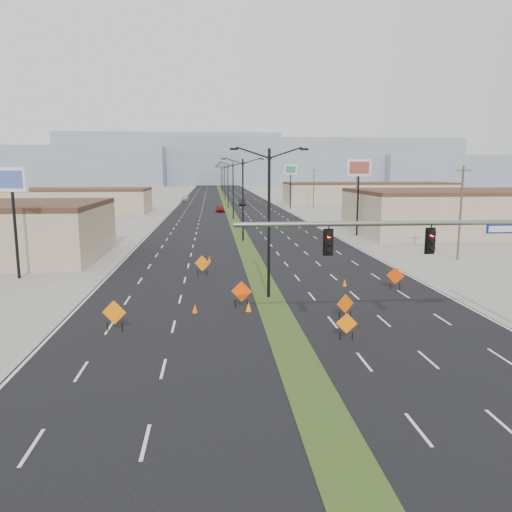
{
  "coord_description": "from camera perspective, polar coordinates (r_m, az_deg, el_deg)",
  "views": [
    {
      "loc": [
        -3.77,
        -20.92,
        8.57
      ],
      "look_at": [
        -1.02,
        10.26,
        3.2
      ],
      "focal_mm": 35.0,
      "sensor_mm": 36.0,
      "label": 1
    }
  ],
  "objects": [
    {
      "name": "cone_0",
      "position": [
        30.73,
        -7.0,
        -5.99
      ],
      "size": [
        0.37,
        0.37,
        0.56
      ],
      "primitive_type": "cone",
      "rotation": [
        0.0,
        0.0,
        0.13
      ],
      "color": "#DF5E04",
      "rests_on": "ground"
    },
    {
      "name": "construction_sign_4",
      "position": [
        29.58,
        10.17,
        -5.49
      ],
      "size": [
        1.08,
        0.4,
        1.5
      ],
      "rotation": [
        0.0,
        0.0,
        0.33
      ],
      "color": "#DF5004",
      "rests_on": "ground"
    },
    {
      "name": "streetlight_1",
      "position": [
        61.12,
        -1.51,
        6.77
      ],
      "size": [
        5.15,
        0.24,
        10.02
      ],
      "color": "black",
      "rests_on": "ground"
    },
    {
      "name": "utility_pole_0",
      "position": [
        51.86,
        22.34,
        4.7
      ],
      "size": [
        1.6,
        0.2,
        9.0
      ],
      "color": "#4C3823",
      "rests_on": "ground"
    },
    {
      "name": "streetlight_4",
      "position": [
        145.01,
        -3.59,
        8.47
      ],
      "size": [
        5.15,
        0.24,
        10.02
      ],
      "color": "black",
      "rests_on": "ground"
    },
    {
      "name": "cone_3",
      "position": [
        47.34,
        -5.36,
        -0.37
      ],
      "size": [
        0.36,
        0.36,
        0.59
      ],
      "primitive_type": "cone",
      "rotation": [
        0.0,
        0.0,
        -0.02
      ],
      "color": "#D76304",
      "rests_on": "ground"
    },
    {
      "name": "construction_sign_3",
      "position": [
        26.03,
        10.32,
        -7.71
      ],
      "size": [
        1.07,
        0.22,
        1.43
      ],
      "rotation": [
        0.0,
        0.0,
        -0.17
      ],
      "color": "orange",
      "rests_on": "ground"
    },
    {
      "name": "utility_pole_2",
      "position": [
        118.4,
        6.6,
        7.78
      ],
      "size": [
        1.6,
        0.2,
        9.0
      ],
      "color": "#4C3823",
      "rests_on": "ground"
    },
    {
      "name": "ground",
      "position": [
        22.92,
        4.91,
        -12.26
      ],
      "size": [
        600.0,
        600.0,
        0.0
      ],
      "primitive_type": "plane",
      "color": "gray",
      "rests_on": "ground"
    },
    {
      "name": "construction_sign_5",
      "position": [
        37.59,
        15.64,
        -2.28
      ],
      "size": [
        1.16,
        0.55,
        1.67
      ],
      "rotation": [
        0.0,
        0.0,
        -0.43
      ],
      "color": "#EB3A04",
      "rests_on": "ground"
    },
    {
      "name": "pole_sign_east_far",
      "position": [
        114.22,
        3.97,
        9.47
      ],
      "size": [
        3.1,
        1.61,
        9.89
      ],
      "rotation": [
        0.0,
        0.0,
        0.41
      ],
      "color": "black",
      "rests_on": "ground"
    },
    {
      "name": "streetlight_3",
      "position": [
        117.03,
        -3.23,
        8.17
      ],
      "size": [
        5.15,
        0.24,
        10.02
      ],
      "color": "black",
      "rests_on": "ground"
    },
    {
      "name": "car_mid",
      "position": [
        124.61,
        -1.58,
        6.15
      ],
      "size": [
        1.96,
        4.86,
        1.57
      ],
      "primitive_type": "imported",
      "rotation": [
        0.0,
        0.0,
        -0.06
      ],
      "color": "black",
      "rests_on": "ground"
    },
    {
      "name": "construction_sign_0",
      "position": [
        27.86,
        -15.9,
        -6.34
      ],
      "size": [
        1.3,
        0.26,
        1.75
      ],
      "rotation": [
        0.0,
        0.0,
        -0.17
      ],
      "color": "orange",
      "rests_on": "ground"
    },
    {
      "name": "building_sw_far",
      "position": [
        109.8,
        -20.04,
        5.85
      ],
      "size": [
        30.0,
        14.0,
        4.5
      ],
      "primitive_type": "cube",
      "color": "tan",
      "rests_on": "ground"
    },
    {
      "name": "mesa_west",
      "position": [
        322.6,
        -26.52,
        9.16
      ],
      "size": [
        180.0,
        50.0,
        22.0
      ],
      "primitive_type": "cube",
      "color": "gray",
      "rests_on": "ground"
    },
    {
      "name": "utility_pole_3",
      "position": [
        152.83,
        3.95,
        8.25
      ],
      "size": [
        1.6,
        0.2,
        9.0
      ],
      "color": "#4C3823",
      "rests_on": "ground"
    },
    {
      "name": "signal_mast",
      "position": [
        26.3,
        22.97,
        0.7
      ],
      "size": [
        16.3,
        0.6,
        8.0
      ],
      "color": "slate",
      "rests_on": "ground"
    },
    {
      "name": "pole_sign_east_near",
      "position": [
        67.47,
        11.66,
        9.26
      ],
      "size": [
        3.29,
        0.5,
        10.06
      ],
      "rotation": [
        0.0,
        0.0,
        0.03
      ],
      "color": "black",
      "rests_on": "ground"
    },
    {
      "name": "building_se_near",
      "position": [
        76.2,
        24.77,
        4.46
      ],
      "size": [
        36.0,
        18.0,
        5.5
      ],
      "primitive_type": "cube",
      "color": "tan",
      "rests_on": "ground"
    },
    {
      "name": "streetlight_0",
      "position": [
        33.29,
        1.49,
        4.3
      ],
      "size": [
        5.15,
        0.24,
        10.02
      ],
      "color": "black",
      "rests_on": "ground"
    },
    {
      "name": "streetlight_6",
      "position": [
        200.98,
        -4.01,
        8.81
      ],
      "size": [
        5.15,
        0.24,
        10.02
      ],
      "color": "black",
      "rests_on": "ground"
    },
    {
      "name": "construction_sign_1",
      "position": [
        31.36,
        -1.66,
        -4.17
      ],
      "size": [
        1.28,
        0.39,
        1.76
      ],
      "rotation": [
        0.0,
        0.0,
        -0.27
      ],
      "color": "#FF4805",
      "rests_on": "ground"
    },
    {
      "name": "car_far",
      "position": [
        146.17,
        -8.12,
        6.56
      ],
      "size": [
        2.07,
        5.09,
        1.48
      ],
      "primitive_type": "imported",
      "rotation": [
        0.0,
        0.0,
        -0.0
      ],
      "color": "#B1B5BB",
      "rests_on": "ground"
    },
    {
      "name": "car_left",
      "position": [
        105.01,
        -4.13,
        5.39
      ],
      "size": [
        1.96,
        4.02,
        1.32
      ],
      "primitive_type": "imported",
      "rotation": [
        0.0,
        0.0,
        0.11
      ],
      "color": "maroon",
      "rests_on": "ground"
    },
    {
      "name": "pole_sign_west",
      "position": [
        43.78,
        -26.12,
        6.95
      ],
      "size": [
        2.81,
        1.4,
        8.86
      ],
      "rotation": [
        0.0,
        0.0,
        -0.38
      ],
      "color": "black",
      "rests_on": "ground"
    },
    {
      "name": "median_strip",
      "position": [
        121.29,
        -3.26,
        5.66
      ],
      "size": [
        2.0,
        400.0,
        0.04
      ],
      "primitive_type": "cube",
      "color": "#2D4A1A",
      "rests_on": "ground"
    },
    {
      "name": "mesa_center",
      "position": [
        323.94,
        2.77,
        10.68
      ],
      "size": [
        220.0,
        50.0,
        28.0
      ],
      "primitive_type": "cube",
      "color": "gray",
      "rests_on": "ground"
    },
    {
      "name": "mesa_backdrop",
      "position": [
        342.01,
        -9.61,
        10.84
      ],
      "size": [
        140.0,
        50.0,
        32.0
      ],
      "primitive_type": "cube",
      "color": "gray",
      "rests_on": "ground"
    },
    {
      "name": "construction_sign_2",
      "position": [
        40.98,
        -6.16,
        -0.92
      ],
      "size": [
        1.23,
        0.53,
        1.75
      ],
      "rotation": [
        0.0,
        0.0,
        -0.39
      ],
      "color": "orange",
      "rests_on": "ground"
    },
    {
      "name": "mesa_east",
      "position": [
        361.17,
        25.87,
        8.84
      ],
      "size": [
        160.0,
        50.0,
        18.0
      ],
      "primitive_type": "cube",
      "color": "gray",
      "rests_on": "ground"
    },
    {
      "name": "road_surface",
      "position": [
        121.29,
        -3.26,
        5.66
      ],
      "size": [
        25.0,
        400.0,
        0.02
      ],
      "primitive_type": "cube",
      "color": "black",
      "rests_on": "ground"
    },
    {
      "name": "streetlight_2",
      "position": [
        89.06,
        -2.64,
        7.69
      ],
      "size": [
        5.15,
        0.24,
        10.02
      ],
      "color": "black",
      "rests_on": "ground"
    },
    {
      "name": "cone_1",
      "position": [
        30.81,
        -0.85,
        -5.83
      ],
      "size": [
        0.49,
        0.49,
        0.61
      ],
      "primitive_type": "cone",
      "rotation": [
        0.0,
        0.0,
        0.42
      ],
      "color": "orange",
      "rests_on": "ground"
    },
    {
      "name": "cone_2",
      "position": [
        38.05,
        10.11,
        -3.01
      ],
      "size": [
        0.37,
        0.37,
        0.55
      ],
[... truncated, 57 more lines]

